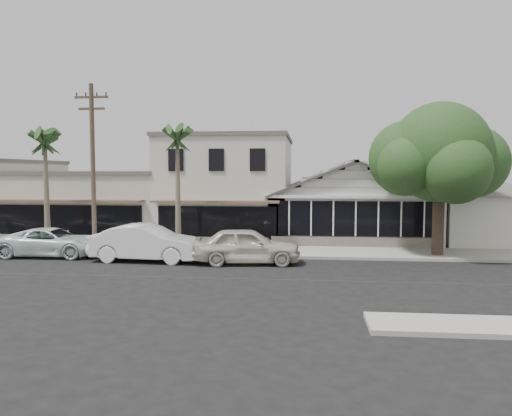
# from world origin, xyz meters

# --- Properties ---
(ground) EXTENTS (140.00, 140.00, 0.00)m
(ground) POSITION_xyz_m (0.00, 0.00, 0.00)
(ground) COLOR black
(ground) RESTS_ON ground
(sidewalk_north) EXTENTS (90.00, 3.50, 0.15)m
(sidewalk_north) POSITION_xyz_m (-8.00, 6.75, 0.07)
(sidewalk_north) COLOR #9E9991
(sidewalk_north) RESTS_ON ground
(corner_shop) EXTENTS (10.40, 8.60, 5.10)m
(corner_shop) POSITION_xyz_m (5.00, 12.47, 2.62)
(corner_shop) COLOR silver
(corner_shop) RESTS_ON ground
(side_cottage) EXTENTS (6.00, 6.00, 3.00)m
(side_cottage) POSITION_xyz_m (13.20, 11.50, 1.50)
(side_cottage) COLOR silver
(side_cottage) RESTS_ON ground
(row_building_near) EXTENTS (8.00, 10.00, 6.50)m
(row_building_near) POSITION_xyz_m (-3.00, 13.50, 3.25)
(row_building_near) COLOR silver
(row_building_near) RESTS_ON ground
(row_building_midnear) EXTENTS (10.00, 10.00, 4.20)m
(row_building_midnear) POSITION_xyz_m (-12.00, 13.50, 2.10)
(row_building_midnear) COLOR beige
(row_building_midnear) RESTS_ON ground
(utility_pole) EXTENTS (1.80, 0.24, 9.00)m
(utility_pole) POSITION_xyz_m (-9.00, 5.20, 4.79)
(utility_pole) COLOR brown
(utility_pole) RESTS_ON ground
(car_0) EXTENTS (5.31, 2.57, 1.75)m
(car_0) POSITION_xyz_m (-0.62, 3.44, 0.87)
(car_0) COLOR beige
(car_0) RESTS_ON ground
(car_1) EXTENTS (5.61, 2.23, 1.82)m
(car_1) POSITION_xyz_m (-5.62, 3.60, 0.91)
(car_1) COLOR white
(car_1) RESTS_ON ground
(car_2) EXTENTS (5.39, 2.58, 1.48)m
(car_2) POSITION_xyz_m (-11.00, 4.47, 0.74)
(car_2) COLOR silver
(car_2) RESTS_ON ground
(shade_tree) EXTENTS (7.17, 6.48, 7.96)m
(shade_tree) POSITION_xyz_m (8.91, 6.43, 5.24)
(shade_tree) COLOR #403227
(shade_tree) RESTS_ON ground
(palm_east) EXTENTS (3.01, 3.01, 7.20)m
(palm_east) POSITION_xyz_m (-4.58, 5.75, 6.16)
(palm_east) COLOR #726651
(palm_east) RESTS_ON ground
(palm_mid) EXTENTS (2.51, 2.51, 7.17)m
(palm_mid) POSITION_xyz_m (-12.09, 6.05, 6.11)
(palm_mid) COLOR #726651
(palm_mid) RESTS_ON ground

